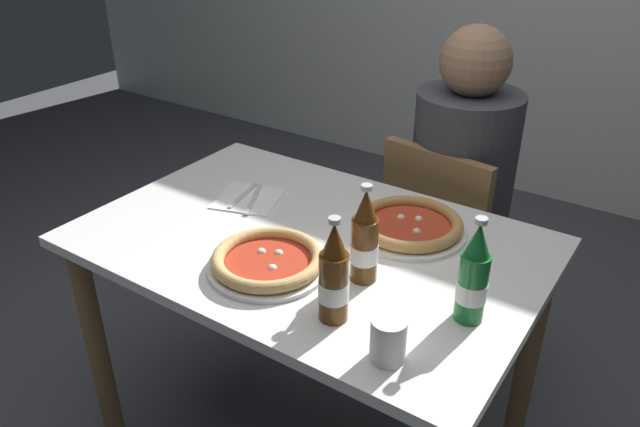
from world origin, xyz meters
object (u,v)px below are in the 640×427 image
object	(u,v)px
pizza_margherita_near	(267,260)
beer_bottle_center	(473,278)
dining_table_main	(310,273)
beer_bottle_left	(365,241)
pizza_marinara_far	(409,225)
beer_bottle_right	(334,278)
diner_seated	(458,211)
chair_behind_table	(446,241)
paper_cup	(388,339)
napkin_with_cutlery	(249,198)

from	to	relation	value
pizza_margherita_near	beer_bottle_center	world-z (taller)	beer_bottle_center
dining_table_main	beer_bottle_left	bearing A→B (deg)	-21.35
pizza_marinara_far	beer_bottle_right	size ratio (longest dim) A/B	1.25
beer_bottle_center	beer_bottle_right	size ratio (longest dim) A/B	1.00
diner_seated	beer_bottle_right	world-z (taller)	diner_seated
pizza_marinara_far	beer_bottle_center	xyz separation A→B (m)	(0.27, -0.26, 0.08)
dining_table_main	pizza_marinara_far	distance (m)	0.30
pizza_margherita_near	pizza_marinara_far	xyz separation A→B (m)	(0.21, 0.35, -0.00)
beer_bottle_left	chair_behind_table	bearing A→B (deg)	95.38
dining_table_main	beer_bottle_right	bearing A→B (deg)	-46.40
chair_behind_table	pizza_marinara_far	size ratio (longest dim) A/B	2.75
pizza_marinara_far	beer_bottle_center	size ratio (longest dim) A/B	1.25
paper_cup	pizza_margherita_near	bearing A→B (deg)	163.03
pizza_margherita_near	dining_table_main	bearing A→B (deg)	88.95
napkin_with_cutlery	paper_cup	size ratio (longest dim) A/B	2.39
paper_cup	beer_bottle_center	bearing A→B (deg)	68.44
chair_behind_table	pizza_marinara_far	distance (m)	0.53
dining_table_main	paper_cup	world-z (taller)	paper_cup
pizza_margherita_near	beer_bottle_right	size ratio (longest dim) A/B	1.20
beer_bottle_right	paper_cup	distance (m)	0.18
beer_bottle_left	napkin_with_cutlery	size ratio (longest dim) A/B	1.09
napkin_with_cutlery	beer_bottle_left	bearing A→B (deg)	-18.62
beer_bottle_left	beer_bottle_center	world-z (taller)	same
diner_seated	pizza_marinara_far	world-z (taller)	diner_seated
pizza_margherita_near	paper_cup	xyz separation A→B (m)	(0.40, -0.12, 0.03)
beer_bottle_center	paper_cup	bearing A→B (deg)	-111.56
beer_bottle_right	napkin_with_cutlery	xyz separation A→B (m)	(-0.51, 0.33, -0.10)
chair_behind_table	napkin_with_cutlery	xyz separation A→B (m)	(-0.43, -0.53, 0.27)
diner_seated	napkin_with_cutlery	bearing A→B (deg)	-126.99
pizza_marinara_far	paper_cup	size ratio (longest dim) A/B	3.25
diner_seated	napkin_with_cutlery	xyz separation A→B (m)	(-0.44, -0.58, 0.17)
diner_seated	beer_bottle_center	xyz separation A→B (m)	(0.32, -0.75, 0.27)
beer_bottle_right	paper_cup	bearing A→B (deg)	-17.21
paper_cup	napkin_with_cutlery	bearing A→B (deg)	150.59
dining_table_main	napkin_with_cutlery	distance (m)	0.31
chair_behind_table	pizza_margherita_near	xyz separation A→B (m)	(-0.15, -0.79, 0.29)
dining_table_main	pizza_marinara_far	size ratio (longest dim) A/B	3.89
pizza_margherita_near	pizza_marinara_far	distance (m)	0.41
pizza_margherita_near	pizza_marinara_far	world-z (taller)	same
chair_behind_table	beer_bottle_center	size ratio (longest dim) A/B	3.44
pizza_margherita_near	napkin_with_cutlery	bearing A→B (deg)	136.79
diner_seated	beer_bottle_right	bearing A→B (deg)	-85.12
chair_behind_table	napkin_with_cutlery	bearing A→B (deg)	59.07
chair_behind_table	pizza_margherita_near	world-z (taller)	chair_behind_table
pizza_marinara_far	beer_bottle_right	distance (m)	0.43
chair_behind_table	napkin_with_cutlery	world-z (taller)	chair_behind_table
pizza_margherita_near	beer_bottle_center	distance (m)	0.50
beer_bottle_right	chair_behind_table	bearing A→B (deg)	95.81
pizza_margherita_near	beer_bottle_left	world-z (taller)	beer_bottle_left
beer_bottle_center	beer_bottle_right	distance (m)	0.29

